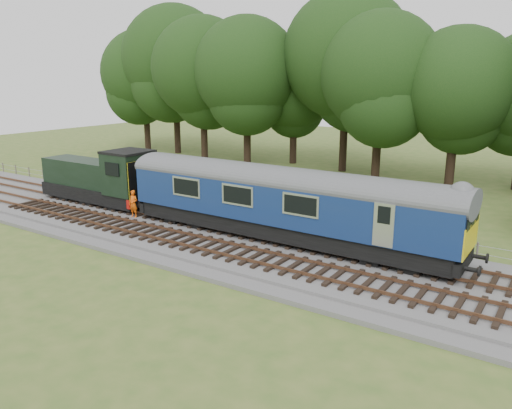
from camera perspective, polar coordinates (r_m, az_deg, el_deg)
The scene contains 9 objects.
ground at distance 25.49m, azimuth -0.85°, elevation -5.16°, with size 120.00×120.00×0.00m, color #3D5B21.
ballast at distance 25.43m, azimuth -0.85°, elevation -4.79°, with size 70.00×7.00×0.35m, color #4C4C4F.
track_north at distance 26.46m, azimuth 0.87°, elevation -3.47°, with size 67.20×2.40×0.21m.
track_south at distance 24.12m, azimuth -3.01°, elevation -5.29°, with size 67.20×2.40×0.21m.
fence at distance 29.12m, azimuth 4.18°, elevation -2.67°, with size 64.00×0.12×1.00m, color #6B6054, non-canonical shape.
tree_line at distance 44.76m, azimuth 15.33°, elevation 2.92°, with size 70.00×8.00×18.00m, color black, non-canonical shape.
dmu_railcar at distance 25.28m, azimuth 3.07°, elevation 0.82°, with size 18.05×2.86×3.88m.
shunter_loco at distance 34.48m, azimuth -17.29°, elevation 2.79°, with size 8.92×2.60×3.38m.
worker at distance 30.66m, azimuth -13.84°, elevation 0.09°, with size 0.60×0.39×1.64m, color #F55A0C.
Camera 1 is at (13.62, -19.77, 8.56)m, focal length 35.00 mm.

